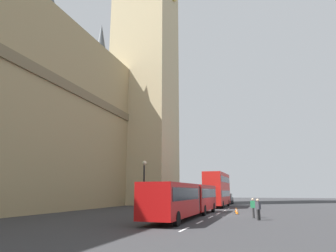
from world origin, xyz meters
TOP-DOWN VIEW (x-y plane):
  - ground_plane at (0.00, 0.00)m, footprint 160.00×160.00m
  - lane_centre_marking at (-0.59, 0.00)m, footprint 25.20×0.16m
  - clock_tower at (19.57, 15.98)m, footprint 12.01×12.01m
  - articulated_bus at (-3.64, 1.99)m, footprint 17.55×2.54m
  - double_decker_bus at (14.35, 2.00)m, footprint 10.30×2.54m
  - sedan_lead at (24.91, 1.94)m, footprint 4.40×1.86m
  - traffic_cone_west at (1.26, -1.97)m, footprint 0.36×0.36m
  - traffic_cone_middle at (3.61, -1.65)m, footprint 0.36×0.36m
  - street_lamp at (-3.04, 6.50)m, footprint 0.44×0.44m
  - pedestrian_near_cones at (-4.60, -4.21)m, footprint 0.45×0.45m
  - pedestrian_by_kerb at (-2.58, -3.73)m, footprint 0.36×0.43m

SIDE VIEW (x-z plane):
  - ground_plane at x=0.00m, z-range 0.00..0.00m
  - lane_centre_marking at x=-0.59m, z-range 0.00..0.01m
  - traffic_cone_west at x=1.26m, z-range -0.01..0.57m
  - traffic_cone_middle at x=3.61m, z-range -0.01..0.57m
  - pedestrian_near_cones at x=-4.60m, z-range 0.07..1.76m
  - pedestrian_by_kerb at x=-2.58m, z-range 0.07..1.76m
  - sedan_lead at x=24.91m, z-range -0.01..1.84m
  - articulated_bus at x=-3.64m, z-range 0.30..3.20m
  - double_decker_bus at x=14.35m, z-range 0.26..5.16m
  - street_lamp at x=-3.04m, z-range 0.42..5.69m
  - clock_tower at x=19.57m, z-range 1.98..74.13m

